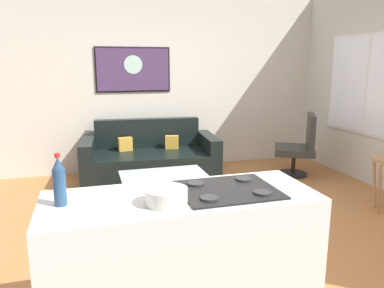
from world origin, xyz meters
TOP-DOWN VIEW (x-y plane):
  - ground at (0.00, 0.00)m, footprint 6.40×6.40m
  - back_wall at (0.00, 2.42)m, footprint 6.40×0.05m
  - couch at (-0.37, 1.82)m, footprint 2.02×1.08m
  - coffee_table at (-0.40, 0.66)m, footprint 1.01×0.61m
  - armchair at (1.86, 1.34)m, footprint 0.79×0.80m
  - kitchen_counter at (-0.71, -1.41)m, footprint 1.67×0.63m
  - soda_bottle at (-1.41, -1.37)m, footprint 0.07×0.07m
  - mixing_bowl at (-0.84, -1.52)m, footprint 0.25×0.25m
  - wall_painting at (-0.50, 2.38)m, footprint 1.16×0.03m
  - window at (2.59, 0.90)m, footprint 0.03×1.60m

SIDE VIEW (x-z plane):
  - ground at x=0.00m, z-range -0.04..0.00m
  - couch at x=-0.37m, z-range -0.14..0.72m
  - coffee_table at x=-0.40m, z-range 0.17..0.58m
  - kitchen_counter at x=-0.71m, z-range -0.01..0.92m
  - armchair at x=1.86m, z-range -0.01..0.94m
  - mixing_bowl at x=-0.84m, z-range 0.91..1.00m
  - soda_bottle at x=-1.41m, z-range 0.90..1.20m
  - window at x=2.59m, z-range 0.68..2.11m
  - back_wall at x=0.00m, z-range 0.00..2.80m
  - wall_painting at x=-0.50m, z-range 1.25..1.94m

